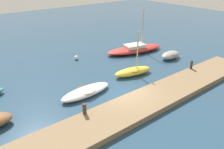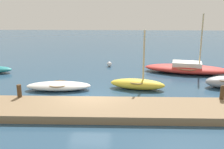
{
  "view_description": "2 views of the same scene",
  "coord_description": "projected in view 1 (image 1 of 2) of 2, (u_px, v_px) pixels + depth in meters",
  "views": [
    {
      "loc": [
        -10.12,
        -11.23,
        9.02
      ],
      "look_at": [
        0.33,
        2.12,
        0.94
      ],
      "focal_mm": 36.23,
      "sensor_mm": 36.0,
      "label": 1
    },
    {
      "loc": [
        1.8,
        -15.35,
        5.79
      ],
      "look_at": [
        1.3,
        1.64,
        1.22
      ],
      "focal_mm": 43.54,
      "sensor_mm": 36.0,
      "label": 2
    }
  ],
  "objects": [
    {
      "name": "ground_plane",
      "position": [
        125.0,
        96.0,
        17.49
      ],
      "size": [
        84.0,
        84.0,
        0.0
      ],
      "primitive_type": "plane",
      "color": "navy"
    },
    {
      "name": "dock_platform",
      "position": [
        142.0,
        104.0,
        16.13
      ],
      "size": [
        25.38,
        2.97,
        0.41
      ],
      "primitive_type": "cube",
      "color": "#846B4C",
      "rests_on": "ground_plane"
    },
    {
      "name": "rowboat_yellow",
      "position": [
        133.0,
        71.0,
        20.73
      ],
      "size": [
        3.89,
        1.91,
        4.03
      ],
      "rotation": [
        0.0,
        0.0,
        -0.2
      ],
      "color": "gold",
      "rests_on": "ground_plane"
    },
    {
      "name": "dinghy_grey",
      "position": [
        170.0,
        55.0,
        24.48
      ],
      "size": [
        2.64,
        1.48,
        0.79
      ],
      "rotation": [
        0.0,
        0.0,
        0.06
      ],
      "color": "#939399",
      "rests_on": "ground_plane"
    },
    {
      "name": "sailboat_red",
      "position": [
        135.0,
        49.0,
        26.35
      ],
      "size": [
        7.3,
        3.73,
        4.9
      ],
      "rotation": [
        0.0,
        0.0,
        -0.22
      ],
      "color": "#B72D28",
      "rests_on": "ground_plane"
    },
    {
      "name": "rowboat_white",
      "position": [
        86.0,
        92.0,
        17.51
      ],
      "size": [
        4.39,
        1.67,
        0.57
      ],
      "rotation": [
        0.0,
        0.0,
        0.05
      ],
      "color": "white",
      "rests_on": "ground_plane"
    },
    {
      "name": "mooring_post_west",
      "position": [
        84.0,
        109.0,
        14.52
      ],
      "size": [
        0.26,
        0.26,
        0.75
      ],
      "primitive_type": "cylinder",
      "color": "#47331E",
      "rests_on": "dock_platform"
    },
    {
      "name": "mooring_post_mid_west",
      "position": [
        191.0,
        65.0,
        20.98
      ],
      "size": [
        0.19,
        0.19,
        0.78
      ],
      "primitive_type": "cylinder",
      "color": "#47331E",
      "rests_on": "dock_platform"
    },
    {
      "name": "mooring_post_mid_east",
      "position": [
        192.0,
        65.0,
        21.01
      ],
      "size": [
        0.18,
        0.18,
        0.81
      ],
      "primitive_type": "cylinder",
      "color": "#47331E",
      "rests_on": "dock_platform"
    },
    {
      "name": "marker_buoy",
      "position": [
        76.0,
        58.0,
        24.26
      ],
      "size": [
        0.45,
        0.45,
        0.45
      ],
      "primitive_type": "sphere",
      "color": "silver",
      "rests_on": "ground_plane"
    }
  ]
}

